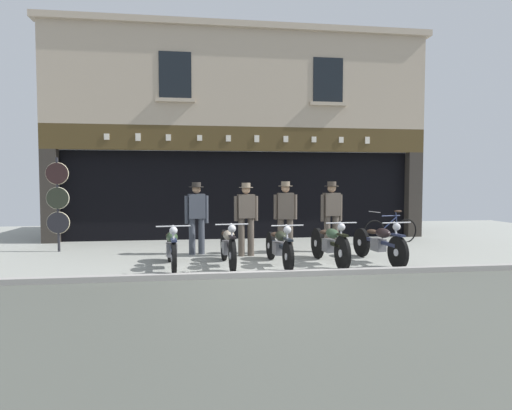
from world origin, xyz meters
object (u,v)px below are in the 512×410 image
object	(u,v)px
motorcycle_center_left	(228,245)
leaning_bicycle	(391,230)
motorcycle_center	(279,246)
advert_board_near	(327,185)
motorcycle_left	(172,247)
salesman_right	(285,214)
shopkeeper_center	(246,216)
assistant_far_right	(331,213)
motorcycle_right	(379,242)
tyre_sign_pole	(58,199)
motorcycle_center_right	(329,243)
salesman_left	(197,214)

from	to	relation	value
motorcycle_center_left	leaning_bicycle	distance (m)	5.44
motorcycle_center	advert_board_near	bearing A→B (deg)	-121.76
motorcycle_left	salesman_right	world-z (taller)	salesman_right
motorcycle_left	leaning_bicycle	world-z (taller)	same
shopkeeper_center	motorcycle_left	bearing A→B (deg)	31.46
salesman_right	motorcycle_center	bearing A→B (deg)	77.10
motorcycle_center_left	assistant_far_right	size ratio (longest dim) A/B	1.21
motorcycle_right	advert_board_near	world-z (taller)	advert_board_near
shopkeeper_center	advert_board_near	world-z (taller)	advert_board_near
assistant_far_right	leaning_bicycle	size ratio (longest dim) A/B	0.99
tyre_sign_pole	leaning_bicycle	world-z (taller)	tyre_sign_pole
motorcycle_center_left	advert_board_near	xyz separation A→B (m)	(3.36, 4.28, 1.19)
motorcycle_left	tyre_sign_pole	distance (m)	3.84
leaning_bicycle	motorcycle_center_right	bearing A→B (deg)	123.91
shopkeeper_center	motorcycle_center_left	bearing A→B (deg)	61.49
motorcycle_center_right	salesman_left	world-z (taller)	salesman_left
motorcycle_center	motorcycle_right	distance (m)	2.16
assistant_far_right	motorcycle_center	bearing A→B (deg)	37.34
motorcycle_center	tyre_sign_pole	bearing A→B (deg)	-29.76
salesman_left	shopkeeper_center	bearing A→B (deg)	151.15
motorcycle_left	advert_board_near	distance (m)	6.33
motorcycle_center_left	shopkeeper_center	bearing A→B (deg)	-115.93
motorcycle_center	salesman_right	xyz separation A→B (m)	(0.43, 1.47, 0.54)
salesman_right	motorcycle_right	bearing A→B (deg)	144.21
motorcycle_left	shopkeeper_center	size ratio (longest dim) A/B	1.24
advert_board_near	leaning_bicycle	world-z (taller)	advert_board_near
motorcycle_right	salesman_right	bearing A→B (deg)	-46.38
shopkeeper_center	tyre_sign_pole	distance (m)	4.64
motorcycle_left	motorcycle_center_left	bearing A→B (deg)	175.28
shopkeeper_center	advert_board_near	distance (m)	4.27
motorcycle_left	assistant_far_right	world-z (taller)	assistant_far_right
motorcycle_left	motorcycle_center_right	world-z (taller)	motorcycle_center_right
motorcycle_center_right	leaning_bicycle	bearing A→B (deg)	-137.66
salesman_right	tyre_sign_pole	xyz separation A→B (m)	(-5.42, 0.99, 0.34)
motorcycle_left	shopkeeper_center	world-z (taller)	shopkeeper_center
salesman_right	advert_board_near	distance (m)	3.51
motorcycle_center	advert_board_near	size ratio (longest dim) A/B	1.89
salesman_right	tyre_sign_pole	distance (m)	5.52
salesman_right	assistant_far_right	distance (m)	1.17
motorcycle_center_left	shopkeeper_center	distance (m)	1.38
motorcycle_center_right	leaning_bicycle	xyz separation A→B (m)	(2.63, 2.76, -0.07)
motorcycle_center_left	leaning_bicycle	size ratio (longest dim) A/B	1.20
leaning_bicycle	shopkeeper_center	bearing A→B (deg)	97.39
motorcycle_center_right	shopkeeper_center	bearing A→B (deg)	-41.82
advert_board_near	leaning_bicycle	distance (m)	2.43
motorcycle_center	salesman_right	distance (m)	1.63
shopkeeper_center	advert_board_near	xyz separation A→B (m)	(2.86, 3.09, 0.69)
motorcycle_right	motorcycle_center_right	bearing A→B (deg)	-4.44
motorcycle_right	shopkeeper_center	world-z (taller)	shopkeeper_center
salesman_left	motorcycle_center	bearing A→B (deg)	125.57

